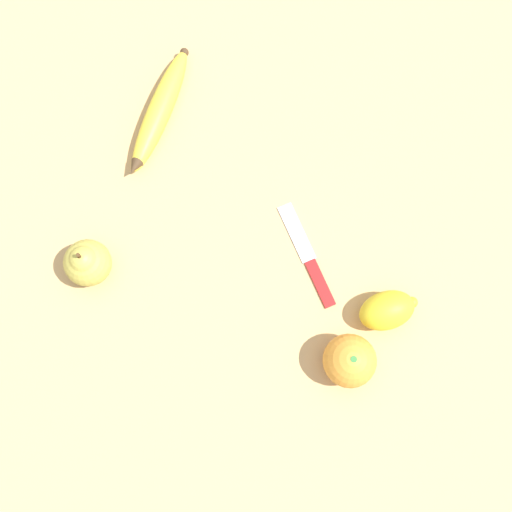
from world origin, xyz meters
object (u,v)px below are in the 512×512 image
object	(u,v)px
orange	(350,361)
lemon	(387,310)
pear	(87,262)
banana	(160,111)
paring_knife	(309,258)

from	to	relation	value
orange	lemon	distance (m)	0.09
pear	lemon	bearing A→B (deg)	-86.83
banana	lemon	distance (m)	0.45
orange	paring_knife	xyz separation A→B (m)	(0.13, 0.08, -0.03)
pear	paring_knife	distance (m)	0.31
lemon	paring_knife	distance (m)	0.13
banana	pear	distance (m)	0.26
lemon	orange	bearing A→B (deg)	153.14
banana	orange	bearing A→B (deg)	55.33
banana	paring_knife	size ratio (longest dim) A/B	1.54
pear	lemon	xyz separation A→B (m)	(0.02, -0.42, -0.01)
orange	pear	distance (m)	0.39
banana	pear	bearing A→B (deg)	-1.10
lemon	pear	bearing A→B (deg)	93.17
pear	banana	bearing A→B (deg)	-8.33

